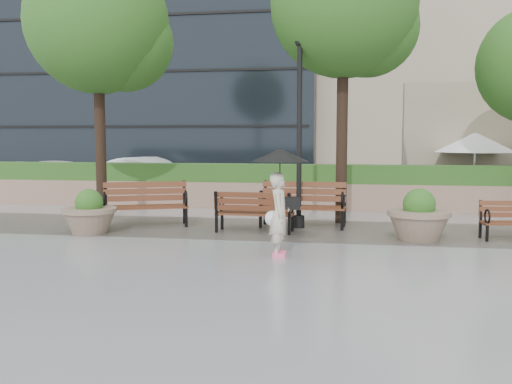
% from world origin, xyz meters
% --- Properties ---
extents(ground, '(100.00, 100.00, 0.00)m').
position_xyz_m(ground, '(0.00, 0.00, 0.00)').
color(ground, gray).
rests_on(ground, ground).
extents(cobble_strip, '(28.00, 3.20, 0.01)m').
position_xyz_m(cobble_strip, '(0.00, 3.00, 0.01)').
color(cobble_strip, '#383330').
rests_on(cobble_strip, ground).
extents(hedge_wall, '(24.00, 0.80, 1.35)m').
position_xyz_m(hedge_wall, '(0.00, 7.00, 0.66)').
color(hedge_wall, '#94725F').
rests_on(hedge_wall, ground).
extents(asphalt_street, '(40.00, 7.00, 0.00)m').
position_xyz_m(asphalt_street, '(0.00, 11.00, 0.00)').
color(asphalt_street, black).
rests_on(asphalt_street, ground).
extents(bench_1, '(2.15, 1.47, 1.08)m').
position_xyz_m(bench_1, '(-2.15, 2.88, 0.32)').
color(bench_1, brown).
rests_on(bench_1, ground).
extents(bench_2, '(1.80, 0.77, 0.95)m').
position_xyz_m(bench_2, '(0.60, 2.49, 0.28)').
color(bench_2, brown).
rests_on(bench_2, ground).
extents(bench_3, '(2.08, 0.90, 1.10)m').
position_xyz_m(bench_3, '(1.62, 3.37, 0.33)').
color(bench_3, brown).
rests_on(bench_3, ground).
extents(planter_left, '(1.22, 1.22, 1.02)m').
position_xyz_m(planter_left, '(-3.05, 1.70, 0.40)').
color(planter_left, '#7F6B56').
rests_on(planter_left, ground).
extents(planter_right, '(1.32, 1.32, 1.10)m').
position_xyz_m(planter_right, '(4.19, 2.09, 0.43)').
color(planter_right, '#7F6B56').
rests_on(planter_right, ground).
extents(lamppost, '(0.28, 0.28, 4.52)m').
position_xyz_m(lamppost, '(1.54, 3.31, 2.00)').
color(lamppost, black).
rests_on(lamppost, ground).
extents(tree_0, '(3.74, 3.70, 6.99)m').
position_xyz_m(tree_0, '(-3.65, 4.09, 5.01)').
color(tree_0, black).
rests_on(tree_0, ground).
extents(tree_1, '(3.68, 3.63, 7.25)m').
position_xyz_m(tree_1, '(2.67, 4.33, 5.30)').
color(tree_1, black).
rests_on(tree_1, ground).
extents(patio_umb_white, '(2.50, 2.50, 2.30)m').
position_xyz_m(patio_umb_white, '(6.65, 8.85, 1.99)').
color(patio_umb_white, black).
rests_on(patio_umb_white, ground).
extents(car_left, '(4.53, 2.39, 1.25)m').
position_xyz_m(car_left, '(-8.25, 10.39, 0.63)').
color(car_left, white).
rests_on(car_left, ground).
extents(car_right, '(4.57, 2.45, 1.43)m').
position_xyz_m(car_right, '(-4.58, 9.78, 0.71)').
color(car_right, white).
rests_on(car_right, ground).
extents(pedestrian, '(1.07, 1.07, 1.97)m').
position_xyz_m(pedestrian, '(1.48, 0.03, 1.20)').
color(pedestrian, beige).
rests_on(pedestrian, ground).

